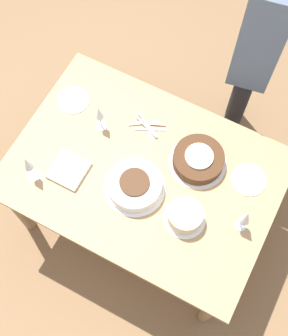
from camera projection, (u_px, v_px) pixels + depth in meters
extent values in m
plane|color=#8E6B47|center=(144.00, 213.00, 3.11)|extent=(12.00, 12.00, 0.00)
cube|color=tan|center=(144.00, 173.00, 2.47)|extent=(1.40, 0.98, 0.03)
cylinder|color=#8E724D|center=(267.00, 184.00, 2.83)|extent=(0.07, 0.07, 0.69)
cylinder|color=#8E724D|center=(89.00, 101.00, 3.06)|extent=(0.07, 0.07, 0.69)
cylinder|color=#8E724D|center=(210.00, 310.00, 2.54)|extent=(0.07, 0.07, 0.69)
cylinder|color=#8E724D|center=(18.00, 208.00, 2.77)|extent=(0.07, 0.07, 0.69)
cylinder|color=white|center=(134.00, 187.00, 2.41)|extent=(0.32, 0.32, 0.01)
cylinder|color=white|center=(134.00, 185.00, 2.38)|extent=(0.28, 0.28, 0.07)
cylinder|color=#4C2D19|center=(134.00, 182.00, 2.34)|extent=(0.15, 0.15, 0.01)
cylinder|color=white|center=(198.00, 162.00, 2.47)|extent=(0.31, 0.31, 0.01)
cylinder|color=#4C2D19|center=(198.00, 159.00, 2.43)|extent=(0.27, 0.27, 0.07)
cylinder|color=white|center=(199.00, 156.00, 2.40)|extent=(0.15, 0.15, 0.01)
cylinder|color=white|center=(184.00, 218.00, 2.35)|extent=(0.22, 0.22, 0.01)
cylinder|color=beige|center=(185.00, 216.00, 2.31)|extent=(0.18, 0.18, 0.09)
cylinder|color=silver|center=(34.00, 176.00, 2.44)|extent=(0.07, 0.07, 0.00)
cylinder|color=silver|center=(32.00, 172.00, 2.39)|extent=(0.01, 0.01, 0.10)
cone|color=silver|center=(27.00, 163.00, 2.29)|extent=(0.04, 0.04, 0.11)
cylinder|color=silver|center=(101.00, 126.00, 2.55)|extent=(0.06, 0.06, 0.00)
cylinder|color=silver|center=(101.00, 122.00, 2.51)|extent=(0.01, 0.01, 0.10)
cone|color=silver|center=(99.00, 113.00, 2.42)|extent=(0.04, 0.04, 0.09)
cylinder|color=silver|center=(240.00, 226.00, 2.33)|extent=(0.06, 0.06, 0.00)
cylinder|color=silver|center=(242.00, 223.00, 2.29)|extent=(0.01, 0.01, 0.09)
cone|color=silver|center=(246.00, 217.00, 2.20)|extent=(0.05, 0.05, 0.11)
cylinder|color=white|center=(249.00, 180.00, 2.43)|extent=(0.18, 0.18, 0.01)
cylinder|color=white|center=(73.00, 100.00, 2.62)|extent=(0.18, 0.18, 0.01)
cube|color=silver|center=(148.00, 129.00, 2.55)|extent=(0.14, 0.11, 0.00)
cube|color=silver|center=(150.00, 129.00, 2.54)|extent=(0.16, 0.09, 0.00)
cube|color=silver|center=(144.00, 123.00, 2.56)|extent=(0.15, 0.10, 0.00)
cube|color=silver|center=(150.00, 124.00, 2.55)|extent=(0.16, 0.08, 0.00)
cube|color=silver|center=(147.00, 127.00, 2.54)|extent=(0.16, 0.07, 0.00)
cube|color=silver|center=(147.00, 123.00, 2.55)|extent=(0.16, 0.09, 0.00)
cube|color=silver|center=(69.00, 170.00, 2.44)|extent=(0.18, 0.18, 0.02)
cylinder|color=#232328|center=(243.00, 83.00, 3.05)|extent=(0.11, 0.11, 0.79)
cylinder|color=#232328|center=(235.00, 111.00, 2.97)|extent=(0.11, 0.11, 0.79)
cube|color=slate|center=(267.00, 20.00, 2.34)|extent=(0.28, 0.43, 0.66)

